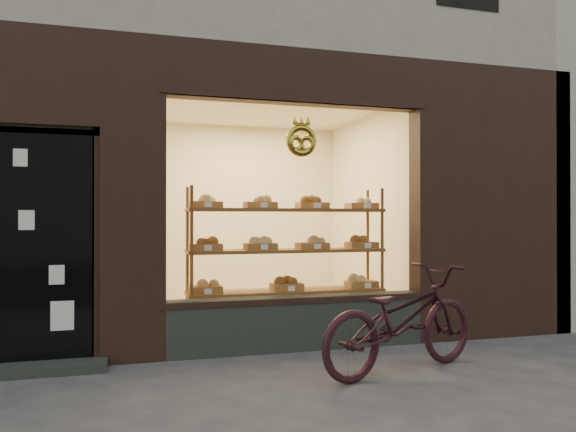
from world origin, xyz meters
name	(u,v)px	position (x,y,z in m)	size (l,w,h in m)	color
ground	(330,427)	(0.00, 0.00, 0.00)	(90.00, 90.00, 0.00)	#3A393E
display_shelf	(287,263)	(0.45, 2.55, 0.87)	(2.20, 0.45, 1.70)	brown
bicycle	(401,319)	(1.06, 1.04, 0.47)	(0.62, 1.78, 0.94)	black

